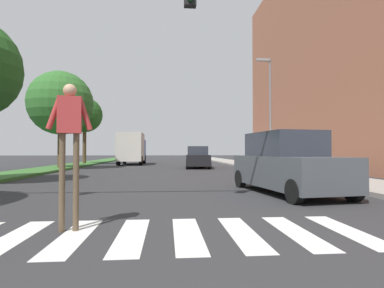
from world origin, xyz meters
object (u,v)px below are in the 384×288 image
object	(u,v)px
tree_far	(61,103)
pedestrian_performer	(70,133)
street_lamp_right	(269,103)
suv_crossing	(286,164)
sedan_midblock	(198,158)
truck_box_delivery	(132,148)
tree_distant	(85,115)

from	to	relation	value
tree_far	pedestrian_performer	bearing A→B (deg)	-70.80
street_lamp_right	suv_crossing	distance (m)	11.55
pedestrian_performer	sedan_midblock	world-z (taller)	pedestrian_performer
suv_crossing	truck_box_delivery	bearing A→B (deg)	108.93
street_lamp_right	tree_distant	bearing A→B (deg)	143.51
suv_crossing	sedan_midblock	distance (m)	14.92
pedestrian_performer	truck_box_delivery	xyz separation A→B (m)	(-1.86, 25.67, -0.03)
street_lamp_right	truck_box_delivery	size ratio (longest dim) A/B	1.21
pedestrian_performer	truck_box_delivery	bearing A→B (deg)	94.15
suv_crossing	pedestrian_performer	bearing A→B (deg)	-142.30
tree_far	suv_crossing	xyz separation A→B (m)	(11.74, -13.72, -3.98)
sedan_midblock	tree_far	bearing A→B (deg)	-173.75
tree_distant	suv_crossing	xyz separation A→B (m)	(12.10, -21.72, -4.03)
tree_far	suv_crossing	size ratio (longest dim) A/B	1.48
tree_distant	street_lamp_right	size ratio (longest dim) A/B	0.88
sedan_midblock	truck_box_delivery	size ratio (longest dim) A/B	0.74
tree_distant	sedan_midblock	distance (m)	13.38
tree_far	pedestrian_performer	size ratio (longest dim) A/B	2.86
suv_crossing	tree_far	bearing A→B (deg)	130.56
street_lamp_right	tree_far	bearing A→B (deg)	167.80
suv_crossing	sedan_midblock	world-z (taller)	suv_crossing
tree_distant	street_lamp_right	xyz separation A→B (m)	(15.14, -11.20, -0.36)
street_lamp_right	sedan_midblock	xyz separation A→B (m)	(-4.43, 4.33, -3.79)
tree_distant	sedan_midblock	xyz separation A→B (m)	(10.71, -6.87, -4.15)
tree_distant	pedestrian_performer	distance (m)	26.99
sedan_midblock	tree_distant	bearing A→B (deg)	147.32
tree_far	tree_distant	bearing A→B (deg)	92.56
street_lamp_right	sedan_midblock	bearing A→B (deg)	135.68
pedestrian_performer	street_lamp_right	bearing A→B (deg)	59.98
tree_distant	pedestrian_performer	world-z (taller)	tree_distant
tree_distant	sedan_midblock	size ratio (longest dim) A/B	1.43
sedan_midblock	truck_box_delivery	bearing A→B (deg)	132.16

